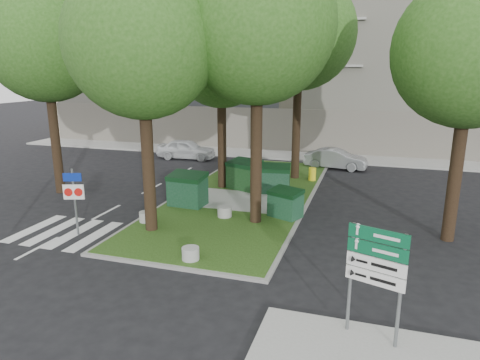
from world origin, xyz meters
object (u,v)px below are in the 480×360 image
at_px(bollard_left, 146,217).
at_px(tree_median_near_left, 144,27).
at_px(tree_median_mid, 223,47).
at_px(dumpster_b, 244,175).
at_px(car_white, 186,149).
at_px(bollard_right, 191,253).
at_px(car_silver, 336,159).
at_px(directional_sign, 376,267).
at_px(tree_median_far, 302,21).
at_px(bollard_mid, 225,212).
at_px(dumpster_c, 275,179).
at_px(litter_bin, 312,174).
at_px(traffic_sign_pole, 74,193).
at_px(tree_street_right, 476,35).
at_px(tree_street_left, 46,31).
at_px(dumpster_a, 187,189).
at_px(dumpster_d, 285,203).
at_px(tree_median_near_right, 260,9).

bearing_deg(bollard_left, tree_median_near_left, -42.46).
relative_size(tree_median_mid, bollard_left, 17.96).
bearing_deg(dumpster_b, car_white, 154.45).
relative_size(bollard_right, car_silver, 0.15).
bearing_deg(bollard_left, car_silver, 63.29).
bearing_deg(bollard_right, directional_sign, -24.94).
relative_size(tree_median_far, bollard_mid, 20.47).
xyz_separation_m(dumpster_b, car_white, (-6.12, 6.51, -0.16)).
xyz_separation_m(dumpster_c, litter_bin, (1.43, 2.91, -0.32)).
distance_m(litter_bin, traffic_sign_pole, 12.56).
height_order(tree_median_far, traffic_sign_pole, tree_median_far).
distance_m(tree_median_mid, directional_sign, 14.29).
distance_m(tree_street_right, car_white, 19.36).
bearing_deg(tree_median_near_left, tree_street_right, 13.39).
relative_size(tree_street_left, traffic_sign_pole, 4.39).
height_order(dumpster_b, directional_sign, directional_sign).
bearing_deg(car_silver, tree_street_left, 133.15).
bearing_deg(bollard_right, dumpster_a, 115.01).
xyz_separation_m(dumpster_a, traffic_sign_pole, (-2.55, -4.20, 0.78)).
distance_m(dumpster_c, dumpster_d, 3.60).
xyz_separation_m(tree_median_far, dumpster_c, (-0.51, -3.28, -7.53)).
bearing_deg(car_white, tree_street_right, -127.80).
height_order(tree_median_near_right, traffic_sign_pole, tree_median_near_right).
height_order(tree_street_left, dumpster_b, tree_street_left).
bearing_deg(dumpster_b, traffic_sign_pole, -97.63).
xyz_separation_m(tree_median_near_right, dumpster_a, (-3.51, 1.09, -7.16)).
distance_m(tree_median_mid, dumpster_d, 8.26).
distance_m(dumpster_a, car_silver, 11.29).
xyz_separation_m(tree_median_far, car_white, (-8.24, 3.44, -7.64)).
relative_size(tree_median_mid, car_silver, 2.66).
relative_size(tree_median_near_right, litter_bin, 16.59).
height_order(tree_median_near_right, dumpster_c, tree_median_near_right).
bearing_deg(dumpster_a, tree_street_right, 0.77).
xyz_separation_m(tree_median_near_right, traffic_sign_pole, (-6.07, -3.11, -6.38)).
height_order(tree_median_near_right, tree_street_left, tree_median_near_right).
bearing_deg(car_silver, bollard_right, 174.36).
distance_m(tree_median_mid, bollard_left, 8.96).
xyz_separation_m(dumpster_d, bollard_mid, (-2.36, -0.73, -0.36)).
bearing_deg(tree_street_right, bollard_mid, -177.38).
xyz_separation_m(tree_median_near_left, tree_median_far, (3.70, 9.50, 1.00)).
height_order(tree_median_far, dumpster_d, tree_median_far).
distance_m(tree_median_near_right, tree_street_left, 10.61).
bearing_deg(car_white, tree_median_near_right, -146.73).
bearing_deg(dumpster_c, tree_median_far, 72.79).
relative_size(traffic_sign_pole, directional_sign, 0.97).
relative_size(bollard_right, litter_bin, 0.80).
bearing_deg(dumpster_c, dumpster_d, -78.33).
xyz_separation_m(tree_street_right, dumpster_a, (-10.51, 0.59, -6.15)).
height_order(dumpster_a, traffic_sign_pole, traffic_sign_pole).
relative_size(tree_street_left, dumpster_b, 5.79).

